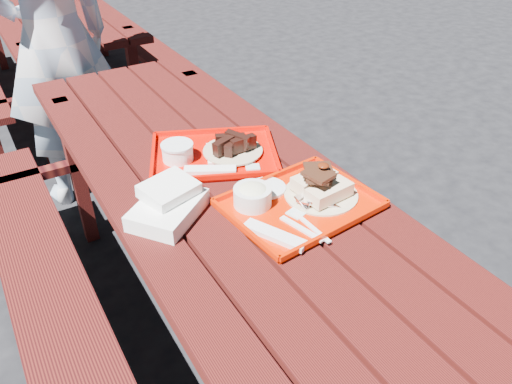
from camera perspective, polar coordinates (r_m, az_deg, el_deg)
ground at (r=2.07m, az=-2.24°, el=-17.05°), size 60.00×60.00×0.00m
picnic_table_near at (r=1.67m, az=-2.67°, el=-4.91°), size 1.41×2.40×0.75m
picnic_table_far at (r=4.13m, az=-22.66°, el=16.99°), size 1.41×2.40×0.75m
near_tray at (r=1.46m, az=4.56°, el=-0.42°), size 0.45×0.37×0.13m
far_tray at (r=1.70m, az=-5.07°, el=4.47°), size 0.51×0.46×0.07m
white_cloth at (r=1.44m, az=-9.99°, el=-1.35°), size 0.27×0.26×0.09m
person at (r=2.70m, az=-22.08°, el=15.74°), size 0.71×0.56×1.72m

